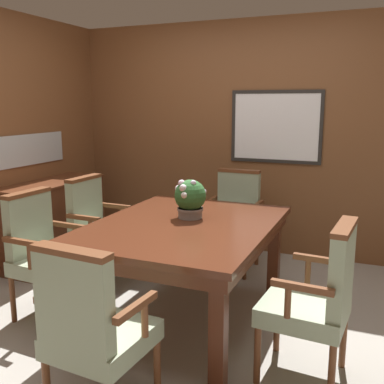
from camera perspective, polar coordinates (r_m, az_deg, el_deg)
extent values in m
plane|color=#A39E93|center=(3.54, -3.61, -15.70)|extent=(14.00, 14.00, 0.00)
cube|color=brown|center=(4.90, 5.95, 6.82)|extent=(7.20, 0.06, 2.45)
cube|color=white|center=(4.75, 10.60, 8.13)|extent=(0.87, 0.01, 0.67)
cube|color=#282623|center=(4.74, 10.75, 12.41)|extent=(0.94, 0.02, 0.04)
cube|color=#282623|center=(4.78, 10.44, 3.88)|extent=(0.94, 0.02, 0.04)
cube|color=#282623|center=(4.86, 5.30, 8.34)|extent=(0.04, 0.02, 0.67)
cube|color=#282623|center=(4.67, 16.10, 7.83)|extent=(0.03, 0.02, 0.67)
cube|color=#B2BCC1|center=(4.82, -19.86, 5.10)|extent=(0.01, 0.97, 0.31)
cube|color=#4C2314|center=(3.08, -15.59, -13.16)|extent=(0.09, 0.09, 0.70)
cube|color=#4C2314|center=(2.62, 3.37, -17.31)|extent=(0.09, 0.09, 0.70)
cube|color=#4C2314|center=(4.19, -3.61, -6.11)|extent=(0.09, 0.09, 0.70)
cube|color=#4C2314|center=(3.86, 10.38, -7.79)|extent=(0.09, 0.09, 0.70)
cube|color=#4C2314|center=(3.28, -1.02, -5.45)|extent=(1.18, 1.56, 0.09)
cube|color=#4C2314|center=(3.26, -1.02, -4.31)|extent=(1.24, 1.62, 0.04)
cylinder|color=brown|center=(2.64, -4.44, -21.48)|extent=(0.04, 0.04, 0.36)
cylinder|color=brown|center=(2.83, -11.71, -19.17)|extent=(0.04, 0.04, 0.36)
cube|color=#93A384|center=(2.47, -11.29, -17.81)|extent=(0.49, 0.51, 0.11)
cube|color=#93A384|center=(2.21, -14.81, -13.37)|extent=(0.42, 0.11, 0.46)
cube|color=brown|center=(2.12, -15.15, -7.33)|extent=(0.42, 0.12, 0.03)
cylinder|color=brown|center=(2.30, -6.02, -15.73)|extent=(0.04, 0.04, 0.19)
cube|color=brown|center=(2.21, -7.11, -14.29)|extent=(0.06, 0.33, 0.04)
cylinder|color=brown|center=(2.56, -15.21, -13.11)|extent=(0.04, 0.04, 0.19)
cube|color=brown|center=(2.48, -16.44, -11.69)|extent=(0.06, 0.33, 0.04)
cylinder|color=brown|center=(3.10, 10.74, -16.25)|extent=(0.04, 0.04, 0.36)
cylinder|color=brown|center=(2.77, 8.30, -19.77)|extent=(0.04, 0.04, 0.36)
cylinder|color=brown|center=(3.03, 18.65, -17.37)|extent=(0.04, 0.04, 0.36)
cylinder|color=brown|center=(2.69, 17.31, -21.21)|extent=(0.04, 0.04, 0.36)
cube|color=#93A384|center=(2.78, 13.98, -14.40)|extent=(0.51, 0.49, 0.11)
cube|color=#93A384|center=(2.64, 18.51, -9.37)|extent=(0.11, 0.42, 0.46)
cube|color=brown|center=(2.57, 18.85, -4.25)|extent=(0.12, 0.42, 0.03)
cylinder|color=brown|center=(2.95, 14.50, -9.81)|extent=(0.04, 0.04, 0.19)
cube|color=brown|center=(2.90, 15.98, -8.25)|extent=(0.33, 0.06, 0.04)
cylinder|color=brown|center=(2.52, 12.07, -13.42)|extent=(0.04, 0.04, 0.19)
cube|color=brown|center=(2.47, 13.79, -11.68)|extent=(0.33, 0.06, 0.04)
cylinder|color=brown|center=(4.31, 1.62, -7.98)|extent=(0.04, 0.04, 0.36)
cylinder|color=brown|center=(4.19, 6.69, -8.65)|extent=(0.04, 0.04, 0.36)
cylinder|color=brown|center=(4.68, 3.54, -6.43)|extent=(0.04, 0.04, 0.36)
cylinder|color=brown|center=(4.57, 8.23, -6.98)|extent=(0.04, 0.04, 0.36)
cube|color=#93A384|center=(4.36, 5.08, -4.57)|extent=(0.46, 0.48, 0.11)
cube|color=#93A384|center=(4.48, 5.95, -0.42)|extent=(0.42, 0.09, 0.46)
cube|color=brown|center=(4.44, 6.02, 2.68)|extent=(0.42, 0.09, 0.03)
cylinder|color=brown|center=(4.37, 2.02, -2.49)|extent=(0.04, 0.04, 0.19)
cube|color=brown|center=(4.41, 2.37, -1.11)|extent=(0.04, 0.33, 0.04)
cylinder|color=brown|center=(4.23, 8.00, -3.08)|extent=(0.04, 0.04, 0.19)
cube|color=brown|center=(4.27, 8.30, -1.65)|extent=(0.04, 0.33, 0.04)
cylinder|color=brown|center=(3.91, -10.12, -10.23)|extent=(0.04, 0.04, 0.36)
cylinder|color=brown|center=(4.22, -7.05, -8.51)|extent=(0.04, 0.04, 0.36)
cylinder|color=brown|center=(4.15, -14.91, -9.17)|extent=(0.04, 0.04, 0.36)
cylinder|color=brown|center=(4.44, -11.67, -7.64)|extent=(0.04, 0.04, 0.36)
cube|color=#93A384|center=(4.10, -11.07, -5.78)|extent=(0.49, 0.47, 0.11)
cube|color=#93A384|center=(4.15, -13.45, -1.63)|extent=(0.09, 0.42, 0.46)
cube|color=brown|center=(4.10, -13.60, 1.70)|extent=(0.10, 0.42, 0.03)
cylinder|color=brown|center=(3.86, -12.76, -4.65)|extent=(0.04, 0.04, 0.19)
cube|color=brown|center=(3.88, -13.66, -3.19)|extent=(0.33, 0.05, 0.04)
cylinder|color=brown|center=(4.23, -8.89, -3.10)|extent=(0.04, 0.04, 0.19)
cube|color=brown|center=(4.25, -9.74, -1.77)|extent=(0.33, 0.05, 0.04)
cylinder|color=brown|center=(3.38, -16.84, -14.15)|extent=(0.04, 0.04, 0.36)
cylinder|color=brown|center=(3.65, -12.60, -11.95)|extent=(0.04, 0.04, 0.36)
cylinder|color=brown|center=(3.65, -21.80, -12.51)|extent=(0.04, 0.04, 0.36)
cylinder|color=brown|center=(3.91, -17.50, -10.64)|extent=(0.04, 0.04, 0.36)
cube|color=#93A384|center=(3.56, -17.42, -8.80)|extent=(0.50, 0.48, 0.11)
cube|color=#93A384|center=(3.61, -20.00, -3.95)|extent=(0.10, 0.42, 0.46)
cube|color=brown|center=(3.55, -20.27, -0.14)|extent=(0.11, 0.42, 0.03)
cylinder|color=brown|center=(3.33, -19.89, -7.67)|extent=(0.04, 0.04, 0.19)
cube|color=brown|center=(3.35, -20.87, -5.93)|extent=(0.33, 0.05, 0.04)
cylinder|color=brown|center=(3.65, -14.63, -5.65)|extent=(0.04, 0.04, 0.19)
cube|color=brown|center=(3.67, -15.56, -4.09)|extent=(0.33, 0.05, 0.04)
cylinder|color=gray|center=(3.39, -0.23, -2.64)|extent=(0.18, 0.18, 0.08)
cylinder|color=gray|center=(3.38, -0.23, -2.18)|extent=(0.20, 0.20, 0.02)
sphere|color=#2D602D|center=(3.36, -0.23, -0.43)|extent=(0.24, 0.24, 0.24)
sphere|color=silver|center=(3.42, 1.36, 0.03)|extent=(0.06, 0.06, 0.06)
sphere|color=silver|center=(3.26, -1.00, -0.42)|extent=(0.05, 0.05, 0.05)
sphere|color=silver|center=(3.28, -1.14, 0.50)|extent=(0.06, 0.06, 0.06)
sphere|color=silver|center=(3.30, 0.15, 1.15)|extent=(0.04, 0.04, 0.04)
sphere|color=silver|center=(3.41, -1.70, 0.42)|extent=(0.06, 0.06, 0.06)
sphere|color=silver|center=(3.34, -1.33, 1.12)|extent=(0.05, 0.05, 0.05)
cube|color=#512816|center=(4.80, -17.24, -3.72)|extent=(0.46, 1.17, 0.80)
cube|color=#5B2D19|center=(4.71, -17.54, 1.13)|extent=(0.48, 1.19, 0.02)
sphere|color=#4C422D|center=(4.60, -15.12, -1.35)|extent=(0.03, 0.03, 0.03)
sphere|color=#4C422D|center=(4.48, -16.98, -5.84)|extent=(0.03, 0.03, 0.03)
sphere|color=#4C422D|center=(4.88, -13.04, -4.24)|extent=(0.03, 0.03, 0.03)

